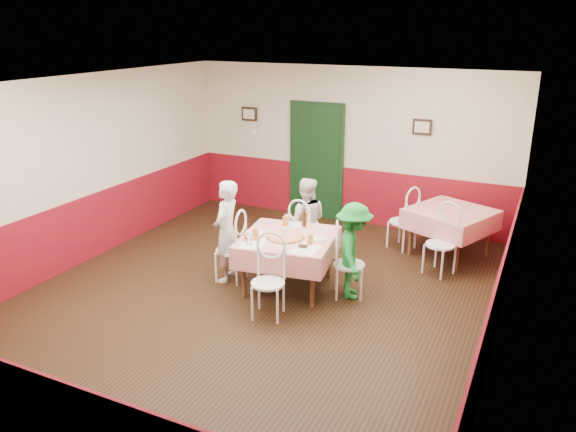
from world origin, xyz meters
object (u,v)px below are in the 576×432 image
at_px(second_table, 449,233).
at_px(glass_a, 256,235).
at_px(chair_right, 349,265).
at_px(main_table, 288,262).
at_px(diner_right, 353,251).
at_px(glass_c, 285,221).
at_px(diner_far, 306,221).
at_px(chair_near, 268,283).
at_px(glass_b, 310,240).
at_px(chair_far, 304,236).
at_px(chair_second_a, 402,222).
at_px(beer_bottle, 304,219).
at_px(wallet, 303,246).
at_px(pizza, 286,237).
at_px(diner_left, 227,231).
at_px(chair_left, 231,250).
at_px(chair_second_b, 440,245).

xyz_separation_m(second_table, glass_a, (-2.13, -2.42, 0.46)).
bearing_deg(chair_right, main_table, 76.61).
xyz_separation_m(chair_right, diner_right, (0.05, 0.01, 0.20)).
height_order(glass_c, diner_far, diner_far).
height_order(main_table, chair_near, chair_near).
xyz_separation_m(glass_a, glass_b, (0.72, 0.17, -0.01)).
height_order(chair_far, chair_second_a, same).
height_order(chair_near, chair_second_a, same).
relative_size(chair_right, chair_far, 1.00).
relative_size(second_table, beer_bottle, 4.56).
bearing_deg(diner_right, chair_far, 33.71).
height_order(wallet, diner_right, diner_right).
xyz_separation_m(main_table, pizza, (-0.00, -0.07, 0.40)).
distance_m(beer_bottle, diner_left, 1.10).
bearing_deg(glass_c, wallet, -48.55).
bearing_deg(diner_left, chair_second_a, 133.12).
height_order(diner_left, diner_right, diner_left).
xyz_separation_m(chair_right, glass_a, (-1.17, -0.43, 0.39)).
bearing_deg(wallet, pizza, 141.27).
bearing_deg(diner_far, wallet, 91.03).
bearing_deg(pizza, glass_b, -9.96).
distance_m(chair_near, pizza, 0.85).
bearing_deg(chair_near, second_table, 48.00).
height_order(main_table, beer_bottle, beer_bottle).
distance_m(chair_second_a, diner_far, 1.71).
bearing_deg(diner_right, glass_b, 96.32).
bearing_deg(chair_left, chair_second_b, 113.08).
bearing_deg(second_table, glass_a, -131.36).
height_order(main_table, diner_left, diner_left).
height_order(second_table, glass_a, glass_a).
xyz_separation_m(chair_far, diner_left, (-0.77, -0.97, 0.28)).
relative_size(chair_second_b, wallet, 8.18).
height_order(pizza, beer_bottle, beer_bottle).
bearing_deg(chair_second_b, beer_bottle, -128.39).
distance_m(chair_second_b, glass_a, 2.73).
relative_size(chair_near, glass_c, 6.60).
xyz_separation_m(wallet, diner_right, (0.55, 0.40, -0.12)).
relative_size(chair_near, chair_second_a, 1.00).
distance_m(second_table, pizza, 2.85).
height_order(chair_second_a, pizza, chair_second_a).
bearing_deg(chair_near, beer_bottle, 80.75).
height_order(beer_bottle, wallet, beer_bottle).
relative_size(diner_far, diner_right, 1.02).
bearing_deg(glass_b, main_table, 160.93).
xyz_separation_m(chair_near, glass_b, (0.26, 0.71, 0.37)).
distance_m(glass_c, wallet, 0.85).
height_order(main_table, chair_right, chair_right).
height_order(chair_far, beer_bottle, beer_bottle).
distance_m(beer_bottle, wallet, 0.75).
relative_size(pizza, beer_bottle, 1.95).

